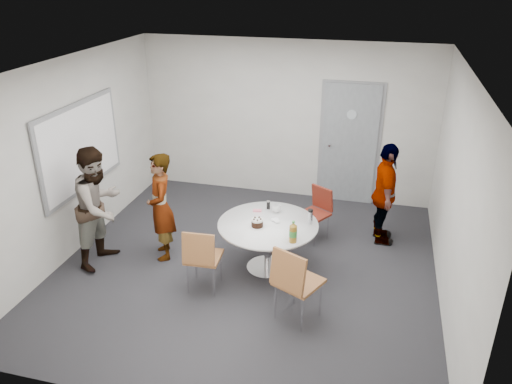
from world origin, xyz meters
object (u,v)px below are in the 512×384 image
(table, at_px, (269,230))
(person_left, at_px, (99,206))
(person_main, at_px, (161,207))
(person_right, at_px, (385,194))
(chair_near_left, at_px, (201,255))
(chair_far, at_px, (317,208))
(chair_near_right, at_px, (294,278))
(door, at_px, (349,144))
(whiteboard, at_px, (81,147))

(table, distance_m, person_left, 2.29)
(person_main, relative_size, person_right, 1.00)
(chair_near_left, distance_m, chair_far, 2.09)
(person_left, bearing_deg, chair_near_right, -95.77)
(chair_far, bearing_deg, person_main, 58.60)
(chair_near_right, distance_m, chair_far, 2.02)
(person_left, bearing_deg, door, -40.01)
(person_main, bearing_deg, whiteboard, -127.72)
(door, bearing_deg, table, -108.10)
(door, height_order, chair_far, door)
(door, relative_size, chair_near_right, 2.19)
(chair_near_right, distance_m, person_left, 2.85)
(table, bearing_deg, person_right, 38.69)
(door, bearing_deg, whiteboard, -147.34)
(door, relative_size, person_right, 1.39)
(whiteboard, distance_m, person_right, 4.36)
(chair_near_right, xyz_separation_m, person_right, (0.92, 2.15, 0.17))
(person_main, xyz_separation_m, person_left, (-0.74, -0.32, 0.07))
(table, height_order, person_main, person_main)
(person_main, bearing_deg, chair_near_right, 36.23)
(chair_near_right, bearing_deg, chair_near_left, -168.37)
(whiteboard, xyz_separation_m, person_main, (1.25, -0.21, -0.69))
(chair_near_left, distance_m, person_left, 1.63)
(whiteboard, height_order, person_right, whiteboard)
(person_main, bearing_deg, table, 62.99)
(table, height_order, person_left, person_left)
(person_right, bearing_deg, chair_near_left, 123.78)
(chair_near_right, relative_size, person_main, 0.63)
(chair_near_left, bearing_deg, person_right, 37.67)
(whiteboard, distance_m, person_left, 0.96)
(chair_near_left, bearing_deg, chair_near_right, -17.23)
(door, height_order, person_main, door)
(door, distance_m, whiteboard, 4.25)
(table, relative_size, person_right, 0.86)
(chair_near_right, distance_m, person_right, 2.35)
(door, distance_m, table, 2.62)
(chair_near_left, relative_size, person_main, 0.58)
(door, xyz_separation_m, whiteboard, (-3.56, -2.28, 0.42))
(chair_near_left, height_order, person_main, person_main)
(person_main, distance_m, person_left, 0.81)
(door, bearing_deg, chair_near_left, -115.24)
(chair_near_left, distance_m, chair_near_right, 1.24)
(person_right, bearing_deg, chair_near_right, 149.53)
(chair_far, bearing_deg, door, -71.02)
(whiteboard, relative_size, chair_far, 2.36)
(whiteboard, height_order, person_left, whiteboard)
(chair_far, height_order, person_right, person_right)
(chair_near_right, bearing_deg, chair_far, 115.99)
(person_left, bearing_deg, person_right, -60.42)
(person_left, bearing_deg, whiteboard, 51.16)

